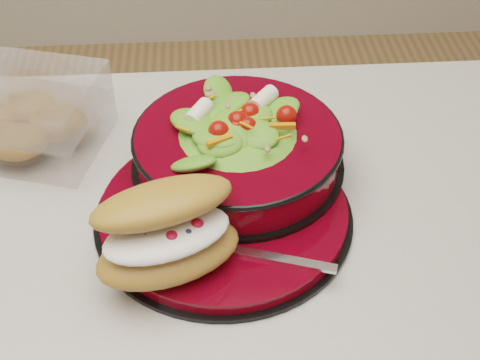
{
  "coord_description": "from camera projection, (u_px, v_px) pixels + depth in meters",
  "views": [
    {
      "loc": [
        0.05,
        -0.48,
        1.45
      ],
      "look_at": [
        0.09,
        0.08,
        0.94
      ],
      "focal_mm": 50.0,
      "sensor_mm": 36.0,
      "label": 1
    }
  ],
  "objects": [
    {
      "name": "croissant",
      "position": [
        167.0,
        232.0,
        0.66
      ],
      "size": [
        0.17,
        0.14,
        0.09
      ],
      "rotation": [
        0.0,
        0.0,
        0.33
      ],
      "color": "#A67132",
      "rests_on": "dinner_plate"
    },
    {
      "name": "dinner_plate",
      "position": [
        224.0,
        212.0,
        0.76
      ],
      "size": [
        0.29,
        0.29,
        0.02
      ],
      "rotation": [
        0.0,
        0.0,
        -0.18
      ],
      "color": "black",
      "rests_on": "island_counter"
    },
    {
      "name": "salad_bowl",
      "position": [
        238.0,
        141.0,
        0.78
      ],
      "size": [
        0.25,
        0.25,
        0.1
      ],
      "rotation": [
        0.0,
        0.0,
        0.32
      ],
      "color": "black",
      "rests_on": "dinner_plate"
    },
    {
      "name": "pastry_box",
      "position": [
        20.0,
        115.0,
        0.84
      ],
      "size": [
        0.23,
        0.19,
        0.09
      ],
      "rotation": [
        0.0,
        0.0,
        -0.29
      ],
      "color": "white",
      "rests_on": "island_counter"
    },
    {
      "name": "fork",
      "position": [
        260.0,
        255.0,
        0.7
      ],
      "size": [
        0.15,
        0.06,
        0.0
      ],
      "rotation": [
        0.0,
        0.0,
        1.26
      ],
      "color": "silver",
      "rests_on": "dinner_plate"
    }
  ]
}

